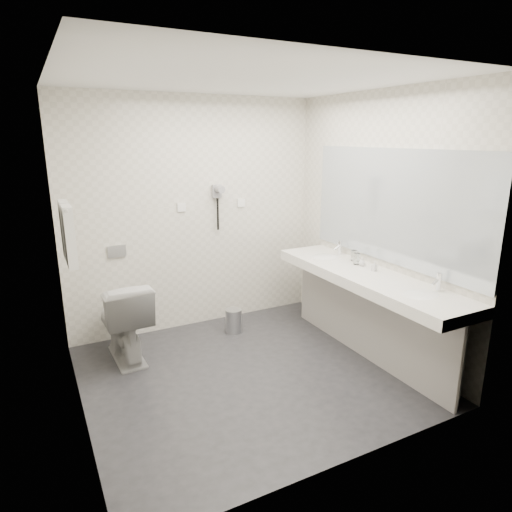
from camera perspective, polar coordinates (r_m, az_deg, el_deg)
floor at (r=4.15m, az=-0.92°, el=-14.90°), size 2.80×2.80×0.00m
ceiling at (r=3.62m, az=-1.09°, el=21.87°), size 2.80×2.80×0.00m
wall_back at (r=4.86m, az=-7.87°, el=5.21°), size 2.80×0.00×2.80m
wall_front at (r=2.63m, az=11.76°, el=-3.52°), size 2.80×0.00×2.80m
wall_left at (r=3.33m, az=-23.13°, el=-0.48°), size 0.00×2.60×2.60m
wall_right at (r=4.47m, az=15.32°, el=3.96°), size 0.00×2.60×2.60m
vanity_counter at (r=4.26m, az=13.97°, el=-2.76°), size 0.55×2.20×0.10m
vanity_panel at (r=4.42m, az=13.86°, el=-7.97°), size 0.03×2.15×0.75m
vanity_post_near at (r=3.81m, az=24.75°, el=-12.89°), size 0.06×0.06×0.75m
vanity_post_far at (r=5.20m, az=6.60°, el=-4.05°), size 0.06×0.06×0.75m
mirror at (r=4.29m, az=17.16°, el=6.07°), size 0.02×2.20×1.05m
basin_near at (r=3.81m, az=20.42°, el=-4.84°), size 0.40×0.31×0.05m
basin_far at (r=4.73m, az=8.84°, el=-0.25°), size 0.40×0.31×0.05m
faucet_near at (r=3.93m, az=22.47°, el=-3.09°), size 0.04×0.04×0.15m
faucet_far at (r=4.82m, az=10.76°, el=1.06°), size 0.04×0.04×0.15m
soap_bottle_a at (r=4.31m, az=14.97°, el=-1.27°), size 0.05×0.05×0.09m
soap_bottle_b at (r=4.45m, az=13.47°, el=-0.73°), size 0.09×0.09×0.08m
glass_left at (r=4.48m, az=12.84°, el=-0.36°), size 0.08×0.08×0.11m
glass_right at (r=4.61m, az=12.48°, el=0.06°), size 0.06×0.06×0.11m
toilet at (r=4.43m, az=-16.68°, el=-7.83°), size 0.47×0.79×0.79m
flush_plate at (r=4.70m, az=-17.46°, el=0.56°), size 0.18×0.02×0.12m
pedal_bin at (r=4.89m, az=-2.91°, el=-8.40°), size 0.19×0.19×0.25m
bin_lid at (r=4.84m, az=-2.93°, el=-6.97°), size 0.18×0.18×0.02m
towel_rail at (r=3.81m, az=-23.57°, el=5.95°), size 0.02×0.62×0.02m
towel_near at (r=3.71m, az=-22.89°, el=2.34°), size 0.07×0.24×0.48m
towel_far at (r=3.99m, az=-23.26°, el=3.11°), size 0.07×0.24×0.48m
dryer_cradle at (r=4.89m, az=-5.07°, el=8.31°), size 0.10×0.04×0.14m
dryer_barrel at (r=4.82m, az=-4.75°, el=8.58°), size 0.08×0.14×0.08m
dryer_cord at (r=4.91m, az=-4.93°, el=5.39°), size 0.02×0.02×0.35m
switch_plate_a at (r=4.79m, az=-9.56°, el=6.20°), size 0.09×0.02×0.09m
switch_plate_b at (r=5.04m, az=-1.93°, el=6.85°), size 0.09×0.02×0.09m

